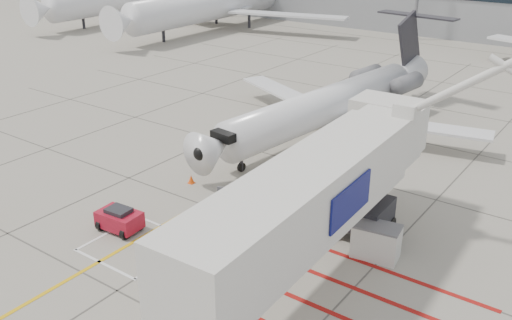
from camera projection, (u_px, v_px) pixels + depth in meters
The scene contains 8 objects.
ground_plane at pixel (182, 249), 26.94m from camera, with size 260.00×260.00×0.00m, color gray.
regional_jet at pixel (309, 92), 38.08m from camera, with size 22.08×27.84×7.30m, color silver, non-canonical shape.
jet_bridge at pixel (302, 214), 21.88m from camera, with size 9.37×19.78×7.91m, color silver, non-canonical shape.
pushback_tug at pixel (119, 219), 28.36m from camera, with size 2.17×1.36×1.27m, color #A30F24, non-canonical shape.
baggage_cart at pixel (231, 201), 30.23m from camera, with size 1.80×1.13×1.13m, color #55555A, non-canonical shape.
ground_power_unit at pixel (376, 241), 26.03m from camera, with size 2.08×1.22×1.65m, color silver, non-canonical shape.
cone_nose at pixel (191, 179), 33.47m from camera, with size 0.37×0.37×0.52m, color #EF4B0C.
cone_side at pixel (281, 202), 30.89m from camera, with size 0.32×0.32×0.45m, color #F8440D.
Camera 1 is at (16.36, -16.64, 14.54)m, focal length 40.00 mm.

